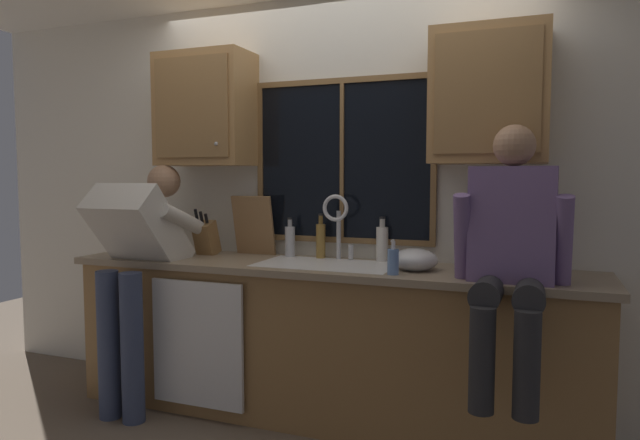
{
  "coord_description": "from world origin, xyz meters",
  "views": [
    {
      "loc": [
        1.18,
        -3.37,
        1.43
      ],
      "look_at": [
        -0.01,
        -0.3,
        1.18
      ],
      "focal_mm": 31.89,
      "sensor_mm": 36.0,
      "label": 1
    }
  ],
  "objects_px": {
    "bottle_green_glass": "(290,241)",
    "bottle_tall_clear": "(382,243)",
    "knife_block": "(206,238)",
    "soap_dispenser": "(393,261)",
    "mixing_bowl": "(415,260)",
    "person_standing": "(138,257)",
    "bottle_amber_small": "(321,240)",
    "cutting_board": "(254,225)",
    "person_sitting_on_counter": "(511,246)"
  },
  "relations": [
    {
      "from": "mixing_bowl",
      "to": "bottle_tall_clear",
      "type": "xyz_separation_m",
      "value": [
        -0.25,
        0.25,
        0.06
      ]
    },
    {
      "from": "mixing_bowl",
      "to": "bottle_amber_small",
      "type": "height_order",
      "value": "bottle_amber_small"
    },
    {
      "from": "soap_dispenser",
      "to": "bottle_amber_small",
      "type": "xyz_separation_m",
      "value": [
        -0.56,
        0.41,
        0.04
      ]
    },
    {
      "from": "bottle_green_glass",
      "to": "bottle_tall_clear",
      "type": "bearing_deg",
      "value": 2.63
    },
    {
      "from": "knife_block",
      "to": "bottle_amber_small",
      "type": "xyz_separation_m",
      "value": [
        0.75,
        0.12,
        0.01
      ]
    },
    {
      "from": "person_standing",
      "to": "bottle_tall_clear",
      "type": "height_order",
      "value": "person_standing"
    },
    {
      "from": "person_sitting_on_counter",
      "to": "soap_dispenser",
      "type": "height_order",
      "value": "person_sitting_on_counter"
    },
    {
      "from": "person_sitting_on_counter",
      "to": "mixing_bowl",
      "type": "bearing_deg",
      "value": 153.05
    },
    {
      "from": "person_standing",
      "to": "knife_block",
      "type": "height_order",
      "value": "person_standing"
    },
    {
      "from": "bottle_green_glass",
      "to": "bottle_amber_small",
      "type": "height_order",
      "value": "bottle_amber_small"
    },
    {
      "from": "person_sitting_on_counter",
      "to": "knife_block",
      "type": "relative_size",
      "value": 3.92
    },
    {
      "from": "cutting_board",
      "to": "bottle_green_glass",
      "type": "height_order",
      "value": "cutting_board"
    },
    {
      "from": "person_sitting_on_counter",
      "to": "bottle_green_glass",
      "type": "distance_m",
      "value": 1.44
    },
    {
      "from": "cutting_board",
      "to": "bottle_green_glass",
      "type": "distance_m",
      "value": 0.27
    },
    {
      "from": "knife_block",
      "to": "cutting_board",
      "type": "bearing_deg",
      "value": 21.61
    },
    {
      "from": "person_sitting_on_counter",
      "to": "bottle_green_glass",
      "type": "height_order",
      "value": "person_sitting_on_counter"
    },
    {
      "from": "person_standing",
      "to": "bottle_tall_clear",
      "type": "relative_size",
      "value": 5.6
    },
    {
      "from": "knife_block",
      "to": "soap_dispenser",
      "type": "bearing_deg",
      "value": -12.48
    },
    {
      "from": "person_standing",
      "to": "mixing_bowl",
      "type": "height_order",
      "value": "person_standing"
    },
    {
      "from": "person_sitting_on_counter",
      "to": "knife_block",
      "type": "xyz_separation_m",
      "value": [
        -1.9,
        0.37,
        -0.08
      ]
    },
    {
      "from": "person_sitting_on_counter",
      "to": "bottle_tall_clear",
      "type": "relative_size",
      "value": 4.69
    },
    {
      "from": "cutting_board",
      "to": "soap_dispenser",
      "type": "height_order",
      "value": "cutting_board"
    },
    {
      "from": "soap_dispenser",
      "to": "person_sitting_on_counter",
      "type": "bearing_deg",
      "value": -7.25
    },
    {
      "from": "bottle_green_glass",
      "to": "bottle_amber_small",
      "type": "distance_m",
      "value": 0.21
    },
    {
      "from": "soap_dispenser",
      "to": "bottle_amber_small",
      "type": "bearing_deg",
      "value": 143.79
    },
    {
      "from": "knife_block",
      "to": "mixing_bowl",
      "type": "height_order",
      "value": "knife_block"
    },
    {
      "from": "soap_dispenser",
      "to": "bottle_amber_small",
      "type": "height_order",
      "value": "bottle_amber_small"
    },
    {
      "from": "knife_block",
      "to": "cutting_board",
      "type": "height_order",
      "value": "cutting_board"
    },
    {
      "from": "cutting_board",
      "to": "bottle_tall_clear",
      "type": "distance_m",
      "value": 0.86
    },
    {
      "from": "person_sitting_on_counter",
      "to": "soap_dispenser",
      "type": "bearing_deg",
      "value": 172.75
    },
    {
      "from": "soap_dispenser",
      "to": "bottle_green_glass",
      "type": "height_order",
      "value": "bottle_green_glass"
    },
    {
      "from": "cutting_board",
      "to": "soap_dispenser",
      "type": "relative_size",
      "value": 2.1
    },
    {
      "from": "knife_block",
      "to": "bottle_amber_small",
      "type": "distance_m",
      "value": 0.76
    },
    {
      "from": "bottle_amber_small",
      "to": "person_sitting_on_counter",
      "type": "bearing_deg",
      "value": -23.02
    },
    {
      "from": "person_standing",
      "to": "soap_dispenser",
      "type": "bearing_deg",
      "value": 3.36
    },
    {
      "from": "soap_dispenser",
      "to": "bottle_green_glass",
      "type": "bearing_deg",
      "value": 152.24
    },
    {
      "from": "knife_block",
      "to": "bottle_tall_clear",
      "type": "xyz_separation_m",
      "value": [
        1.14,
        0.14,
        0.0
      ]
    },
    {
      "from": "cutting_board",
      "to": "mixing_bowl",
      "type": "height_order",
      "value": "cutting_board"
    },
    {
      "from": "soap_dispenser",
      "to": "bottle_tall_clear",
      "type": "xyz_separation_m",
      "value": [
        -0.18,
        0.43,
        0.04
      ]
    },
    {
      "from": "person_standing",
      "to": "bottle_amber_small",
      "type": "height_order",
      "value": "person_standing"
    },
    {
      "from": "bottle_amber_small",
      "to": "cutting_board",
      "type": "bearing_deg",
      "value": -179.08
    },
    {
      "from": "person_standing",
      "to": "bottle_amber_small",
      "type": "relative_size",
      "value": 5.39
    },
    {
      "from": "person_sitting_on_counter",
      "to": "cutting_board",
      "type": "xyz_separation_m",
      "value": [
        -1.61,
        0.48,
        0.01
      ]
    },
    {
      "from": "person_sitting_on_counter",
      "to": "bottle_tall_clear",
      "type": "distance_m",
      "value": 0.92
    },
    {
      "from": "mixing_bowl",
      "to": "bottle_green_glass",
      "type": "bearing_deg",
      "value": 165.27
    },
    {
      "from": "cutting_board",
      "to": "knife_block",
      "type": "bearing_deg",
      "value": -158.39
    },
    {
      "from": "mixing_bowl",
      "to": "soap_dispenser",
      "type": "relative_size",
      "value": 1.33
    },
    {
      "from": "bottle_tall_clear",
      "to": "knife_block",
      "type": "bearing_deg",
      "value": -172.94
    },
    {
      "from": "knife_block",
      "to": "bottle_tall_clear",
      "type": "bearing_deg",
      "value": 7.06
    },
    {
      "from": "mixing_bowl",
      "to": "bottle_tall_clear",
      "type": "bearing_deg",
      "value": 135.16
    }
  ]
}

